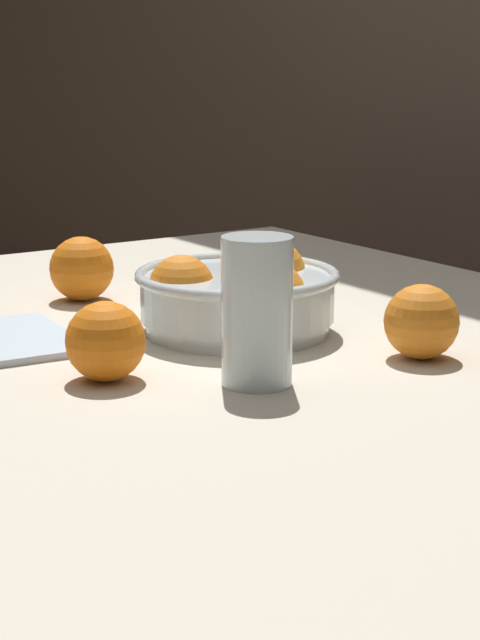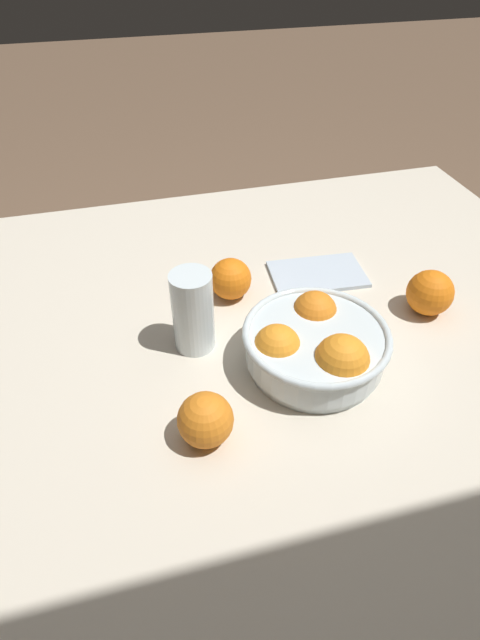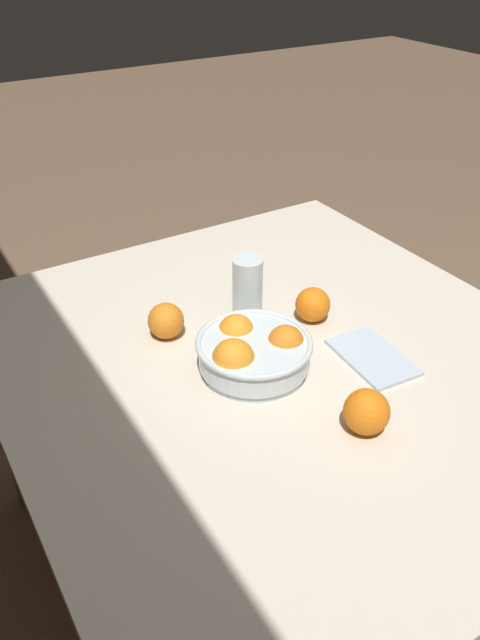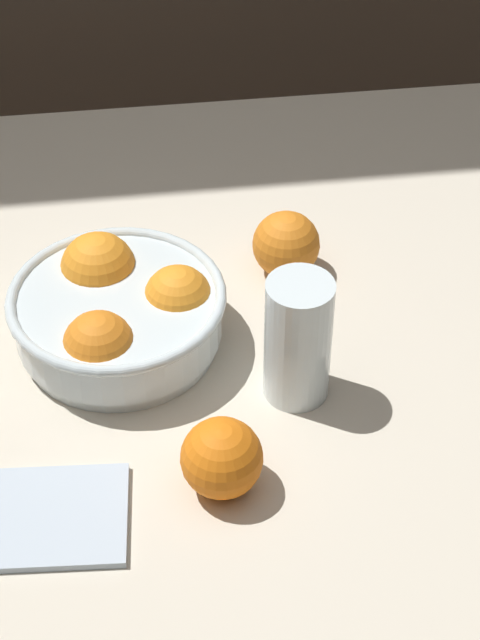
{
  "view_description": "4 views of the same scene",
  "coord_description": "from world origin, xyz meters",
  "px_view_note": "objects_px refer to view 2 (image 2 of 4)",
  "views": [
    {
      "loc": [
        0.97,
        -0.57,
        1.01
      ],
      "look_at": [
        0.1,
        0.01,
        0.75
      ],
      "focal_mm": 60.0,
      "sensor_mm": 36.0,
      "label": 1
    },
    {
      "loc": [
        0.25,
        0.59,
        1.28
      ],
      "look_at": [
        0.1,
        0.02,
        0.77
      ],
      "focal_mm": 28.0,
      "sensor_mm": 36.0,
      "label": 2
    },
    {
      "loc": [
        -0.83,
        0.61,
        1.47
      ],
      "look_at": [
        0.09,
        0.05,
        0.76
      ],
      "focal_mm": 35.0,
      "sensor_mm": 36.0,
      "label": 3
    },
    {
      "loc": [
        0.01,
        -0.77,
        1.5
      ],
      "look_at": [
        0.11,
        0.02,
        0.77
      ],
      "focal_mm": 60.0,
      "sensor_mm": 36.0,
      "label": 4
    }
  ],
  "objects_px": {
    "fruit_bowl": "(315,345)",
    "orange_loose_aside": "(231,279)",
    "orange_loose_front": "(429,292)",
    "juice_glass": "(193,316)",
    "orange_loose_near_bowl": "(205,420)"
  },
  "relations": [
    {
      "from": "orange_loose_front",
      "to": "orange_loose_aside",
      "type": "relative_size",
      "value": 1.06
    },
    {
      "from": "juice_glass",
      "to": "orange_loose_front",
      "type": "xyz_separation_m",
      "value": [
        -0.42,
        0.02,
        -0.02
      ]
    },
    {
      "from": "fruit_bowl",
      "to": "juice_glass",
      "type": "xyz_separation_m",
      "value": [
        0.17,
        -0.1,
        0.02
      ]
    },
    {
      "from": "orange_loose_near_bowl",
      "to": "orange_loose_aside",
      "type": "relative_size",
      "value": 1.0
    },
    {
      "from": "juice_glass",
      "to": "orange_loose_near_bowl",
      "type": "xyz_separation_m",
      "value": [
        0.02,
        0.19,
        -0.02
      ]
    },
    {
      "from": "fruit_bowl",
      "to": "juice_glass",
      "type": "distance_m",
      "value": 0.2
    },
    {
      "from": "fruit_bowl",
      "to": "orange_loose_front",
      "type": "distance_m",
      "value": 0.26
    },
    {
      "from": "orange_loose_near_bowl",
      "to": "orange_loose_aside",
      "type": "height_order",
      "value": "same"
    },
    {
      "from": "fruit_bowl",
      "to": "orange_loose_aside",
      "type": "distance_m",
      "value": 0.23
    },
    {
      "from": "fruit_bowl",
      "to": "orange_loose_aside",
      "type": "relative_size",
      "value": 2.97
    },
    {
      "from": "orange_loose_aside",
      "to": "fruit_bowl",
      "type": "bearing_deg",
      "value": 111.79
    },
    {
      "from": "orange_loose_aside",
      "to": "orange_loose_front",
      "type": "bearing_deg",
      "value": 158.62
    },
    {
      "from": "juice_glass",
      "to": "orange_loose_aside",
      "type": "height_order",
      "value": "juice_glass"
    },
    {
      "from": "orange_loose_near_bowl",
      "to": "orange_loose_aside",
      "type": "bearing_deg",
      "value": -109.94
    },
    {
      "from": "orange_loose_near_bowl",
      "to": "orange_loose_front",
      "type": "height_order",
      "value": "orange_loose_front"
    }
  ]
}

